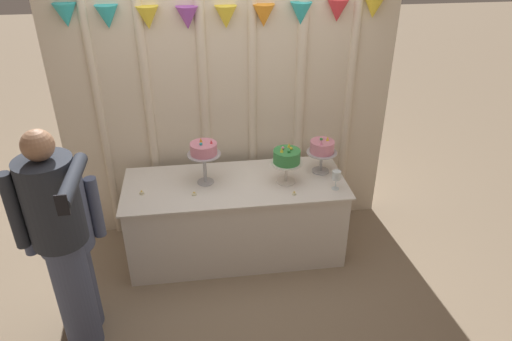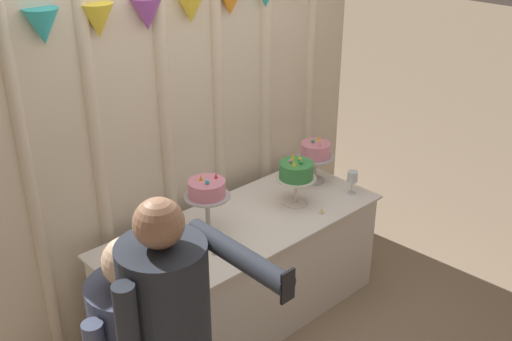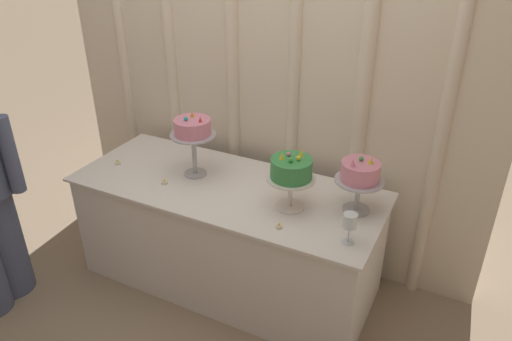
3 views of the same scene
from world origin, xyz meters
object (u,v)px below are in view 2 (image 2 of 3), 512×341
tealight_near_left (215,252)px  wine_glass (353,177)px  tealight_far_left (147,276)px  cake_table (243,271)px  tealight_near_right (322,212)px  cake_display_leftmost (207,192)px  cake_display_rightmost (315,152)px  cake_display_center (296,173)px

tealight_near_left → wine_glass: bearing=-3.1°
tealight_far_left → wine_glass: bearing=-4.8°
cake_table → tealight_near_right: (0.47, -0.26, 0.38)m
tealight_far_left → cake_display_leftmost: bearing=12.4°
cake_display_rightmost → tealight_far_left: size_ratio=8.72×
cake_display_rightmost → tealight_near_right: size_ratio=9.45×
cake_display_leftmost → wine_glass: 1.13m
cake_table → tealight_near_right: tealight_near_right is taller
wine_glass → cake_display_center: bearing=156.8°
tealight_near_right → wine_glass: bearing=6.9°
wine_glass → tealight_far_left: 1.63m
wine_glass → tealight_near_right: wine_glass is taller
cake_table → cake_display_leftmost: cake_display_leftmost is taller
cake_table → cake_display_rightmost: (0.78, 0.09, 0.60)m
tealight_far_left → tealight_near_left: tealight_far_left is taller
cake_display_rightmost → wine_glass: bearing=-80.9°
cake_table → tealight_far_left: 0.88m
cake_display_rightmost → tealight_far_left: 1.59m
cake_display_center → tealight_near_right: (0.03, -0.21, -0.22)m
cake_display_leftmost → cake_table: bearing=-9.1°
cake_display_rightmost → tealight_far_left: bearing=-173.8°
cake_display_center → wine_glass: size_ratio=2.05×
cake_display_leftmost → cake_display_center: size_ratio=1.19×
cake_display_leftmost → cake_display_rightmost: bearing=3.0°
wine_glass → tealight_near_left: bearing=176.9°
cake_display_leftmost → tealight_near_left: 0.36m
tealight_near_right → tealight_far_left: bearing=171.9°
tealight_far_left → cake_table: bearing=5.7°
cake_table → wine_glass: size_ratio=11.33×
tealight_near_right → cake_display_center: bearing=97.8°
cake_display_rightmost → tealight_far_left: (-1.57, -0.17, -0.22)m
cake_table → wine_glass: (0.83, -0.21, 0.49)m
cake_display_rightmost → wine_glass: (0.05, -0.31, -0.10)m
cake_table → tealight_near_right: bearing=-28.8°
cake_table → tealight_near_right: size_ratio=52.92×
cake_table → cake_display_center: size_ratio=5.53×
cake_display_leftmost → tealight_far_left: cake_display_leftmost is taller
cake_display_center → tealight_near_left: cake_display_center is taller
tealight_near_left → tealight_far_left: bearing=170.7°
cake_table → cake_display_rightmost: size_ratio=5.60×
cake_display_center → tealight_far_left: (-1.23, -0.03, -0.22)m
cake_display_rightmost → tealight_near_left: bearing=-168.0°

